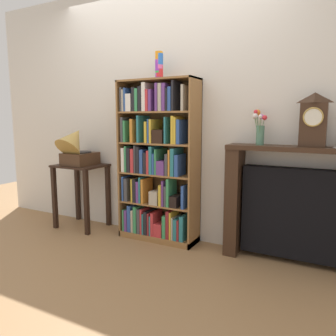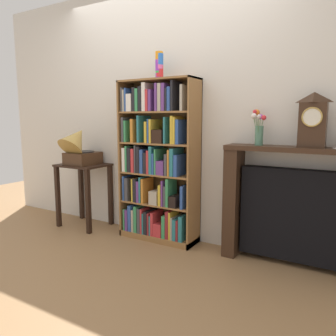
{
  "view_description": "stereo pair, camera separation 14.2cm",
  "coord_description": "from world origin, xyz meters",
  "views": [
    {
      "loc": [
        1.62,
        -2.75,
        1.24
      ],
      "look_at": [
        0.11,
        0.1,
        0.75
      ],
      "focal_mm": 35.16,
      "sensor_mm": 36.0,
      "label": 1
    },
    {
      "loc": [
        1.75,
        -2.68,
        1.24
      ],
      "look_at": [
        0.11,
        0.1,
        0.75
      ],
      "focal_mm": 35.16,
      "sensor_mm": 36.0,
      "label": 2
    }
  ],
  "objects": [
    {
      "name": "flower_vase",
      "position": [
        0.99,
        0.13,
        1.17
      ],
      "size": [
        0.13,
        0.17,
        0.3
      ],
      "color": "#4C7A60",
      "rests_on": "fireplace_mantel"
    },
    {
      "name": "gramophone",
      "position": [
        -0.97,
        -0.03,
        0.93
      ],
      "size": [
        0.3,
        0.46,
        0.49
      ],
      "color": "#472D1C",
      "rests_on": "side_table_left"
    },
    {
      "name": "side_table_left",
      "position": [
        -0.97,
        0.03,
        0.52
      ],
      "size": [
        0.53,
        0.43,
        0.72
      ],
      "color": "black",
      "rests_on": "ground"
    },
    {
      "name": "mantel_clock",
      "position": [
        1.41,
        0.11,
        1.23
      ],
      "size": [
        0.2,
        0.13,
        0.43
      ],
      "color": "#382316",
      "rests_on": "fireplace_mantel"
    },
    {
      "name": "ground_plane",
      "position": [
        0.0,
        0.0,
        -0.01
      ],
      "size": [
        8.09,
        6.4,
        0.02
      ],
      "primitive_type": "cube",
      "color": "#997047"
    },
    {
      "name": "wall_back",
      "position": [
        0.18,
        0.28,
        1.3
      ],
      "size": [
        5.09,
        0.08,
        2.6
      ],
      "primitive_type": "cube",
      "color": "silver",
      "rests_on": "ground"
    },
    {
      "name": "fireplace_mantel",
      "position": [
        1.34,
        0.14,
        0.5
      ],
      "size": [
        1.22,
        0.26,
        1.01
      ],
      "color": "#382316",
      "rests_on": "ground"
    },
    {
      "name": "bookshelf",
      "position": [
        -0.02,
        0.1,
        0.74
      ],
      "size": [
        0.82,
        0.28,
        1.62
      ],
      "color": "olive",
      "rests_on": "ground"
    },
    {
      "name": "cup_stack",
      "position": [
        0.02,
        0.1,
        1.74
      ],
      "size": [
        0.08,
        0.08,
        0.26
      ],
      "color": "purple",
      "rests_on": "bookshelf"
    }
  ]
}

